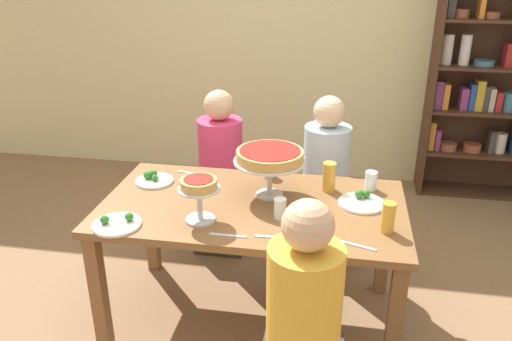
{
  "coord_description": "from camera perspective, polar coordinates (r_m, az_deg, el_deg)",
  "views": [
    {
      "loc": [
        0.43,
        -2.37,
        1.97
      ],
      "look_at": [
        0.0,
        0.1,
        0.89
      ],
      "focal_mm": 35.74,
      "sensor_mm": 36.0,
      "label": 1
    }
  ],
  "objects": [
    {
      "name": "beer_glass_amber_tall",
      "position": [
        2.49,
        14.56,
        -5.11
      ],
      "size": [
        0.07,
        0.07,
        0.15
      ],
      "primitive_type": "cylinder",
      "color": "gold",
      "rests_on": "dining_table"
    },
    {
      "name": "deep_dish_pizza_stand",
      "position": [
        2.7,
        1.56,
        1.45
      ],
      "size": [
        0.39,
        0.39,
        0.27
      ],
      "color": "silver",
      "rests_on": "dining_table"
    },
    {
      "name": "water_glass_clear_near",
      "position": [
        2.91,
        12.74,
        -1.13
      ],
      "size": [
        0.07,
        0.07,
        0.11
      ],
      "primitive_type": "cylinder",
      "color": "white",
      "rests_on": "dining_table"
    },
    {
      "name": "cutlery_knife_near",
      "position": [
        2.41,
        -3.18,
        -7.27
      ],
      "size": [
        0.18,
        0.02,
        0.0
      ],
      "primitive_type": "cube",
      "rotation": [
        0.0,
        0.0,
        -0.0
      ],
      "color": "silver",
      "rests_on": "dining_table"
    },
    {
      "name": "cutlery_fork_far",
      "position": [
        2.38,
        11.24,
        -8.23
      ],
      "size": [
        0.18,
        0.07,
        0.0
      ],
      "primitive_type": "cube",
      "rotation": [
        0.0,
        0.0,
        -0.33
      ],
      "color": "silver",
      "rests_on": "dining_table"
    },
    {
      "name": "bookshelf",
      "position": [
        4.63,
        25.81,
        10.4
      ],
      "size": [
        1.1,
        0.3,
        2.21
      ],
      "color": "#422819",
      "rests_on": "ground_plane"
    },
    {
      "name": "salad_plate_near_diner",
      "position": [
        3.01,
        -11.39,
        -0.95
      ],
      "size": [
        0.22,
        0.22,
        0.07
      ],
      "color": "white",
      "rests_on": "dining_table"
    },
    {
      "name": "beer_glass_amber_short",
      "position": [
        2.85,
        8.17,
        -0.69
      ],
      "size": [
        0.07,
        0.07,
        0.16
      ],
      "primitive_type": "cylinder",
      "color": "gold",
      "rests_on": "dining_table"
    },
    {
      "name": "diner_far_right",
      "position": [
        3.43,
        7.67,
        -2.43
      ],
      "size": [
        0.34,
        0.34,
        1.15
      ],
      "rotation": [
        0.0,
        0.0,
        -1.57
      ],
      "color": "#382D28",
      "rests_on": "ground_plane"
    },
    {
      "name": "rear_partition",
      "position": [
        4.62,
        4.64,
        16.2
      ],
      "size": [
        8.0,
        0.12,
        2.8
      ],
      "primitive_type": "cube",
      "color": "beige",
      "rests_on": "ground_plane"
    },
    {
      "name": "salad_plate_spare",
      "position": [
        2.75,
        11.74,
        -3.41
      ],
      "size": [
        0.25,
        0.25,
        0.06
      ],
      "color": "white",
      "rests_on": "dining_table"
    },
    {
      "name": "ground_plane",
      "position": [
        3.11,
        -0.33,
        -15.99
      ],
      "size": [
        12.0,
        12.0,
        0.0
      ],
      "primitive_type": "plane",
      "color": "#846042"
    },
    {
      "name": "cutlery_knife_far",
      "position": [
        3.09,
        -7.24,
        -0.27
      ],
      "size": [
        0.18,
        0.04,
        0.0
      ],
      "primitive_type": "cube",
      "rotation": [
        0.0,
        0.0,
        3.01
      ],
      "color": "silver",
      "rests_on": "dining_table"
    },
    {
      "name": "diner_far_left",
      "position": [
        3.54,
        -3.92,
        -1.42
      ],
      "size": [
        0.34,
        0.34,
        1.15
      ],
      "rotation": [
        0.0,
        0.0,
        -1.57
      ],
      "color": "#382D28",
      "rests_on": "ground_plane"
    },
    {
      "name": "personal_pizza_stand",
      "position": [
        2.48,
        -6.4,
        -2.15
      ],
      "size": [
        0.21,
        0.21,
        0.23
      ],
      "color": "silver",
      "rests_on": "dining_table"
    },
    {
      "name": "salad_plate_far_diner",
      "position": [
        2.58,
        -15.31,
        -5.73
      ],
      "size": [
        0.24,
        0.24,
        0.06
      ],
      "color": "white",
      "rests_on": "dining_table"
    },
    {
      "name": "water_glass_clear_spare",
      "position": [
        2.54,
        2.71,
        -4.27
      ],
      "size": [
        0.06,
        0.06,
        0.11
      ],
      "primitive_type": "cylinder",
      "color": "white",
      "rests_on": "dining_table"
    },
    {
      "name": "water_glass_clear_far",
      "position": [
        3.0,
        1.43,
        0.2
      ],
      "size": [
        0.07,
        0.07,
        0.1
      ],
      "primitive_type": "cylinder",
      "color": "white",
      "rests_on": "dining_table"
    },
    {
      "name": "dining_table",
      "position": [
        2.74,
        -0.36,
        -5.47
      ],
      "size": [
        1.6,
        0.88,
        0.74
      ],
      "color": "brown",
      "rests_on": "ground_plane"
    },
    {
      "name": "cutlery_fork_near",
      "position": [
        2.4,
        1.99,
        -7.46
      ],
      "size": [
        0.18,
        0.02,
        0.0
      ],
      "primitive_type": "cube",
      "rotation": [
        0.0,
        0.0,
        0.05
      ],
      "color": "silver",
      "rests_on": "dining_table"
    }
  ]
}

